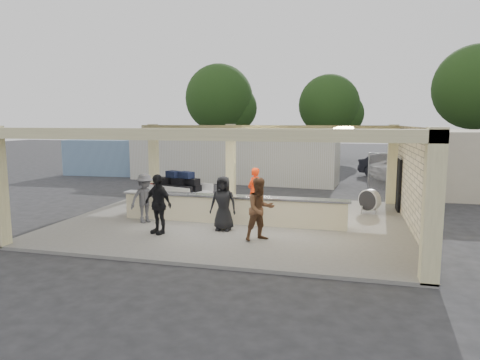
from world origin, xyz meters
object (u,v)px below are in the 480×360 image
(passenger_a, at_px, (260,209))
(car_dark, at_px, (396,166))
(drum_fan, at_px, (369,201))
(baggage_handler, at_px, (254,191))
(container_white, at_px, (231,159))
(baggage_counter, at_px, (232,209))
(passenger_c, at_px, (145,198))
(passenger_b, at_px, (158,204))
(luggage_cart, at_px, (176,188))
(passenger_d, at_px, (223,203))
(container_blue, at_px, (133,158))
(car_white_a, at_px, (415,170))

(passenger_a, bearing_deg, car_dark, 32.68)
(drum_fan, height_order, baggage_handler, baggage_handler)
(container_white, bearing_deg, baggage_counter, -69.17)
(passenger_c, bearing_deg, passenger_b, -104.84)
(passenger_b, bearing_deg, container_white, 117.61)
(luggage_cart, height_order, container_white, container_white)
(car_dark, relative_size, container_white, 0.37)
(passenger_d, bearing_deg, car_dark, 66.41)
(passenger_a, bearing_deg, container_blue, 90.82)
(luggage_cart, relative_size, container_white, 0.23)
(passenger_b, relative_size, container_white, 0.15)
(passenger_a, relative_size, container_blue, 0.21)
(drum_fan, height_order, container_white, container_white)
(luggage_cart, distance_m, passenger_b, 4.38)
(baggage_handler, xyz_separation_m, container_blue, (-10.88, 10.50, 0.21))
(baggage_counter, distance_m, container_blue, 16.10)
(baggage_counter, bearing_deg, car_white_a, 59.80)
(passenger_c, distance_m, car_dark, 18.43)
(car_white_a, xyz_separation_m, container_blue, (-18.35, -1.34, 0.47))
(luggage_cart, bearing_deg, car_white_a, 64.39)
(passenger_a, relative_size, passenger_b, 0.99)
(baggage_counter, xyz_separation_m, passenger_a, (1.43, -1.96, 0.47))
(car_white_a, relative_size, car_dark, 1.08)
(passenger_c, bearing_deg, luggage_cart, 35.44)
(baggage_counter, height_order, passenger_c, passenger_c)
(passenger_a, bearing_deg, drum_fan, 15.74)
(drum_fan, distance_m, container_blue, 17.93)
(passenger_b, xyz_separation_m, passenger_c, (-1.09, 1.26, -0.08))
(baggage_handler, distance_m, container_white, 9.81)
(passenger_c, xyz_separation_m, car_white_a, (10.88, 14.29, -0.24))
(luggage_cart, bearing_deg, passenger_d, -28.86)
(baggage_counter, height_order, passenger_b, passenger_b)
(drum_fan, bearing_deg, car_white_a, 111.26)
(container_white, bearing_deg, baggage_handler, -64.05)
(container_white, distance_m, container_blue, 7.52)
(passenger_b, bearing_deg, passenger_a, 22.95)
(luggage_cart, bearing_deg, baggage_counter, -17.82)
(passenger_c, distance_m, container_white, 11.62)
(car_white_a, distance_m, container_white, 11.29)
(luggage_cart, distance_m, passenger_c, 2.96)
(car_dark, height_order, container_white, container_white)
(passenger_d, bearing_deg, baggage_counter, 90.55)
(passenger_c, bearing_deg, drum_fan, -31.20)
(passenger_c, bearing_deg, container_white, 34.60)
(baggage_counter, relative_size, passenger_b, 4.27)
(baggage_counter, height_order, luggage_cart, luggage_cart)
(car_dark, bearing_deg, container_blue, 138.12)
(container_white, bearing_deg, car_dark, 26.56)
(car_white_a, bearing_deg, car_dark, 15.39)
(drum_fan, xyz_separation_m, container_white, (-7.85, 8.06, 0.78))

